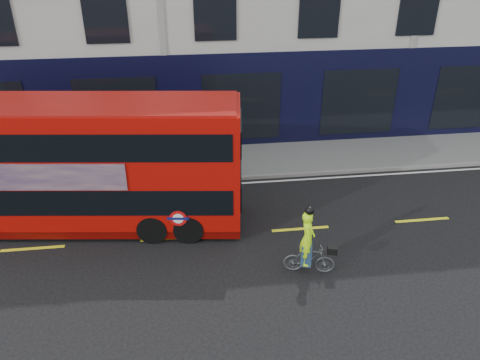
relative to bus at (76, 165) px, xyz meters
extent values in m
plane|color=black|center=(2.65, -2.71, -2.04)|extent=(120.00, 120.00, 0.00)
cube|color=slate|center=(2.65, 3.79, -1.98)|extent=(60.00, 3.00, 0.12)
cube|color=gray|center=(2.65, 2.29, -1.98)|extent=(60.00, 0.12, 0.13)
cube|color=black|center=(2.65, 5.27, -0.04)|extent=(50.00, 0.08, 4.00)
cube|color=silver|center=(2.65, 1.99, -2.04)|extent=(58.00, 0.10, 0.01)
cube|color=#AF0C07|center=(-0.04, 0.01, 0.12)|extent=(10.02, 3.44, 3.53)
cube|color=#570603|center=(-0.04, 0.01, -1.77)|extent=(10.02, 3.40, 0.27)
cube|color=black|center=(-0.04, 0.01, -0.66)|extent=(9.64, 3.44, 0.80)
cube|color=black|center=(-0.04, 0.01, 1.04)|extent=(9.64, 3.44, 0.80)
cube|color=maroon|center=(-0.04, 0.01, 1.90)|extent=(9.82, 3.33, 0.07)
cube|color=black|center=(4.86, -0.61, -0.66)|extent=(0.29, 2.00, 0.80)
cube|color=black|center=(4.86, -0.61, 1.04)|extent=(0.29, 2.00, 0.80)
cube|color=#9E776D|center=(-1.07, -1.02, 0.19)|extent=(5.32, 0.71, 0.80)
cylinder|color=red|center=(2.92, -1.52, -1.15)|extent=(0.50, 0.08, 0.50)
cylinder|color=white|center=(2.92, -1.53, -1.15)|extent=(0.32, 0.06, 0.32)
cube|color=#0C1459|center=(2.92, -1.53, -1.15)|extent=(0.62, 0.10, 0.08)
cylinder|color=black|center=(3.33, -0.42, -1.60)|extent=(1.17, 2.38, 0.89)
cylinder|color=black|center=(2.27, -0.28, -1.60)|extent=(1.17, 2.38, 0.89)
imported|color=#4E5153|center=(6.36, -3.26, -1.63)|extent=(1.44, 0.70, 0.83)
imported|color=#B4F60F|center=(6.27, -3.24, -0.95)|extent=(0.49, 0.64, 1.55)
cube|color=black|center=(6.93, -3.39, -1.28)|extent=(0.29, 0.25, 0.20)
cube|color=navy|center=(6.27, -3.24, -1.45)|extent=(0.34, 0.40, 0.64)
sphere|color=black|center=(6.27, -3.24, -0.10)|extent=(0.24, 0.24, 0.24)
camera|label=1|loc=(3.23, -12.99, 6.12)|focal=35.00mm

